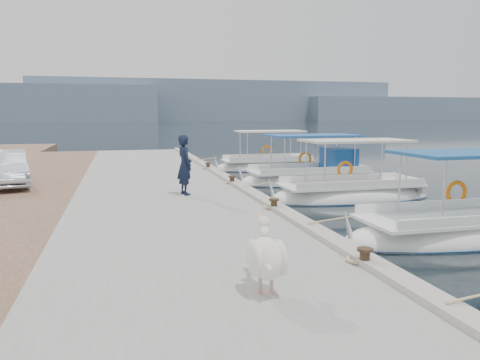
{
  "coord_description": "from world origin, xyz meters",
  "views": [
    {
      "loc": [
        -4.47,
        -10.66,
        3.16
      ],
      "look_at": [
        -1.0,
        2.78,
        1.2
      ],
      "focal_mm": 35.0,
      "sensor_mm": 36.0,
      "label": 1
    }
  ],
  "objects_px": {
    "fishing_caique_e": "(267,167)",
    "fisherman": "(185,165)",
    "fishing_caique_c": "(350,196)",
    "pelican": "(266,256)",
    "fishing_caique_d": "(310,179)",
    "fishing_caique_b": "(474,233)",
    "parked_car": "(6,169)"
  },
  "relations": [
    {
      "from": "fishing_caique_e",
      "to": "fisherman",
      "type": "distance_m",
      "value": 11.89
    },
    {
      "from": "fishing_caique_c",
      "to": "pelican",
      "type": "xyz_separation_m",
      "value": [
        -6.23,
        -9.18,
        0.94
      ]
    },
    {
      "from": "fishing_caique_d",
      "to": "fishing_caique_e",
      "type": "bearing_deg",
      "value": 93.58
    },
    {
      "from": "fishing_caique_b",
      "to": "pelican",
      "type": "bearing_deg",
      "value": -152.97
    },
    {
      "from": "fishing_caique_d",
      "to": "parked_car",
      "type": "bearing_deg",
      "value": -174.62
    },
    {
      "from": "fishing_caique_e",
      "to": "fisherman",
      "type": "relative_size",
      "value": 3.15
    },
    {
      "from": "pelican",
      "to": "parked_car",
      "type": "distance_m",
      "value": 13.81
    },
    {
      "from": "pelican",
      "to": "fishing_caique_b",
      "type": "bearing_deg",
      "value": 27.03
    },
    {
      "from": "pelican",
      "to": "fisherman",
      "type": "distance_m",
      "value": 8.95
    },
    {
      "from": "fisherman",
      "to": "fishing_caique_c",
      "type": "bearing_deg",
      "value": -101.92
    },
    {
      "from": "fishing_caique_c",
      "to": "pelican",
      "type": "height_order",
      "value": "fishing_caique_c"
    },
    {
      "from": "fishing_caique_b",
      "to": "fishing_caique_e",
      "type": "distance_m",
      "value": 15.62
    },
    {
      "from": "pelican",
      "to": "fisherman",
      "type": "bearing_deg",
      "value": 89.89
    },
    {
      "from": "fishing_caique_e",
      "to": "pelican",
      "type": "xyz_separation_m",
      "value": [
        -6.14,
        -19.04,
        0.94
      ]
    },
    {
      "from": "fishing_caique_b",
      "to": "fishing_caique_d",
      "type": "height_order",
      "value": "same"
    },
    {
      "from": "fishing_caique_d",
      "to": "parked_car",
      "type": "xyz_separation_m",
      "value": [
        -12.63,
        -1.19,
        0.96
      ]
    },
    {
      "from": "fishing_caique_c",
      "to": "parked_car",
      "type": "bearing_deg",
      "value": 165.57
    },
    {
      "from": "fishing_caique_d",
      "to": "parked_car",
      "type": "distance_m",
      "value": 12.72
    },
    {
      "from": "fisherman",
      "to": "fishing_caique_b",
      "type": "bearing_deg",
      "value": -143.63
    },
    {
      "from": "fishing_caique_b",
      "to": "fishing_caique_e",
      "type": "relative_size",
      "value": 1.19
    },
    {
      "from": "fisherman",
      "to": "fishing_caique_d",
      "type": "bearing_deg",
      "value": -68.64
    },
    {
      "from": "fishing_caique_d",
      "to": "fishing_caique_e",
      "type": "xyz_separation_m",
      "value": [
        -0.34,
        5.48,
        -0.07
      ]
    },
    {
      "from": "pelican",
      "to": "parked_car",
      "type": "bearing_deg",
      "value": 116.43
    },
    {
      "from": "fishing_caique_b",
      "to": "fisherman",
      "type": "distance_m",
      "value": 8.78
    },
    {
      "from": "fishing_caique_d",
      "to": "fisherman",
      "type": "xyz_separation_m",
      "value": [
        -6.46,
        -4.62,
        1.3
      ]
    },
    {
      "from": "fishing_caique_c",
      "to": "fishing_caique_d",
      "type": "distance_m",
      "value": 4.38
    },
    {
      "from": "fishing_caique_c",
      "to": "fisherman",
      "type": "bearing_deg",
      "value": -177.72
    },
    {
      "from": "fishing_caique_b",
      "to": "fishing_caique_d",
      "type": "relative_size",
      "value": 1.1
    },
    {
      "from": "fishing_caique_d",
      "to": "fishing_caique_e",
      "type": "height_order",
      "value": "same"
    },
    {
      "from": "fishing_caique_e",
      "to": "pelican",
      "type": "bearing_deg",
      "value": -107.87
    },
    {
      "from": "fishing_caique_b",
      "to": "fisherman",
      "type": "height_order",
      "value": "fisherman"
    },
    {
      "from": "pelican",
      "to": "fishing_caique_e",
      "type": "bearing_deg",
      "value": 72.13
    }
  ]
}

